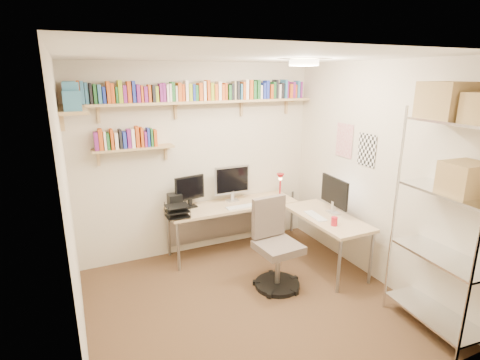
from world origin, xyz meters
name	(u,v)px	position (x,y,z in m)	size (l,w,h in m)	color
ground	(249,304)	(0.00, 0.00, 0.00)	(3.20, 3.20, 0.00)	#452C1D
room_shell	(250,162)	(0.00, 0.00, 1.55)	(3.24, 3.04, 2.52)	beige
wall_shelves	(170,103)	(-0.40, 1.30, 2.03)	(3.12, 1.09, 0.80)	tan
corner_desk	(249,209)	(0.48, 0.99, 0.67)	(2.08, 1.76, 1.17)	#CFAE86
office_chair	(275,250)	(0.44, 0.22, 0.43)	(0.54, 0.55, 1.02)	black
wire_rack	(459,155)	(1.42, -1.08, 1.70)	(0.52, 0.93, 2.29)	silver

